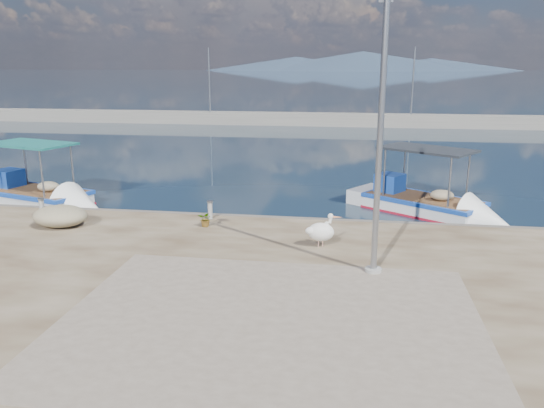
{
  "coord_description": "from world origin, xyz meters",
  "views": [
    {
      "loc": [
        2.62,
        -13.18,
        5.81
      ],
      "look_at": [
        0.0,
        3.8,
        1.3
      ],
      "focal_mm": 35.0,
      "sensor_mm": 36.0,
      "label": 1
    }
  ],
  "objects": [
    {
      "name": "pelican",
      "position": [
        1.78,
        2.02,
        0.99
      ],
      "size": [
        1.09,
        0.67,
        1.03
      ],
      "rotation": [
        0.0,
        0.0,
        0.26
      ],
      "color": "tan",
      "rests_on": "quay"
    },
    {
      "name": "quay_patch",
      "position": [
        1.0,
        -3.0,
        0.5
      ],
      "size": [
        9.0,
        7.0,
        0.01
      ],
      "primitive_type": "cube",
      "color": "gray",
      "rests_on": "quay"
    },
    {
      "name": "potted_plant",
      "position": [
        -2.22,
        3.5,
        0.77
      ],
      "size": [
        0.54,
        0.49,
        0.53
      ],
      "primitive_type": "imported",
      "rotation": [
        0.0,
        0.0,
        -0.18
      ],
      "color": "#33722D",
      "rests_on": "quay"
    },
    {
      "name": "bollard_near",
      "position": [
        -2.32,
        4.43,
        0.86
      ],
      "size": [
        0.22,
        0.22,
        0.66
      ],
      "color": "gray",
      "rests_on": "quay"
    },
    {
      "name": "mountains",
      "position": [
        4.39,
        650.0,
        9.51
      ],
      "size": [
        370.0,
        280.0,
        22.0
      ],
      "color": "#28384C",
      "rests_on": "ground"
    },
    {
      "name": "ground",
      "position": [
        0.0,
        0.0,
        0.0
      ],
      "size": [
        1400.0,
        1400.0,
        0.0
      ],
      "primitive_type": "plane",
      "color": "#162635",
      "rests_on": "ground"
    },
    {
      "name": "breakwater",
      "position": [
        -0.0,
        40.0,
        0.6
      ],
      "size": [
        120.0,
        2.2,
        7.5
      ],
      "color": "gray",
      "rests_on": "ground"
    },
    {
      "name": "bollard_far",
      "position": [
        -8.32,
        3.65,
        0.89
      ],
      "size": [
        0.24,
        0.24,
        0.72
      ],
      "color": "gray",
      "rests_on": "quay"
    },
    {
      "name": "boat_left",
      "position": [
        -10.84,
        7.15,
        0.24
      ],
      "size": [
        6.78,
        3.88,
        3.1
      ],
      "rotation": [
        0.0,
        0.0,
        -0.29
      ],
      "color": "white",
      "rests_on": "ground"
    },
    {
      "name": "net_pile_b",
      "position": [
        -7.12,
        2.78,
        0.86
      ],
      "size": [
        1.85,
        1.44,
        0.72
      ],
      "primitive_type": "ellipsoid",
      "color": "tan",
      "rests_on": "quay"
    },
    {
      "name": "lamp_post",
      "position": [
        3.27,
        0.25,
        3.8
      ],
      "size": [
        0.44,
        0.96,
        7.0
      ],
      "color": "gray",
      "rests_on": "quay"
    },
    {
      "name": "boat_right",
      "position": [
        5.47,
        8.35,
        0.24
      ],
      "size": [
        6.44,
        5.36,
        3.07
      ],
      "rotation": [
        0.0,
        0.0,
        -0.61
      ],
      "color": "white",
      "rests_on": "ground"
    }
  ]
}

